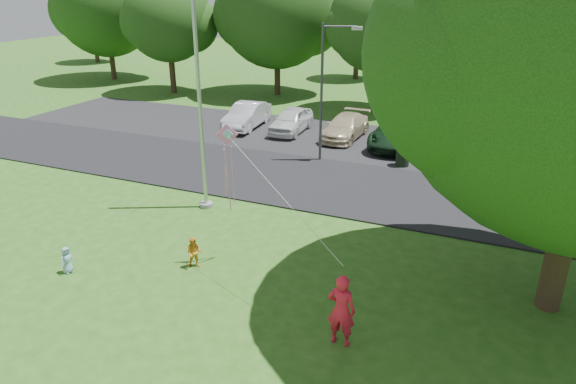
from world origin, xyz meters
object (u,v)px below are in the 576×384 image
at_px(child_yellow, 194,253).
at_px(child_blue, 67,260).
at_px(woman, 341,310).
at_px(flagpole, 199,98).
at_px(trash_can, 403,156).
at_px(kite, 229,151).
at_px(street_lamp, 327,81).

relative_size(child_yellow, child_blue, 1.17).
distance_m(woman, child_yellow, 5.35).
height_order(flagpole, trash_can, flagpole).
distance_m(trash_can, child_blue, 15.01).
height_order(flagpole, kite, flagpole).
bearing_deg(woman, kite, -29.27).
bearing_deg(street_lamp, flagpole, -128.55).
relative_size(trash_can, child_blue, 1.26).
relative_size(woman, child_blue, 2.22).
height_order(trash_can, kite, kite).
distance_m(trash_can, child_yellow, 12.11).
relative_size(street_lamp, child_blue, 7.58).
height_order(trash_can, child_blue, trash_can).
bearing_deg(flagpole, child_blue, -102.18).
xyz_separation_m(woman, kite, (-4.14, 2.35, 2.65)).
relative_size(trash_can, woman, 0.57).
height_order(flagpole, child_blue, flagpole).
bearing_deg(kite, flagpole, 102.63).
relative_size(flagpole, child_yellow, 10.23).
distance_m(child_blue, kite, 5.80).
bearing_deg(kite, child_yellow, -172.49).
xyz_separation_m(woman, child_blue, (-8.35, -0.09, -0.51)).
xyz_separation_m(flagpole, child_blue, (-1.23, -5.71, -3.75)).
distance_m(child_yellow, child_blue, 3.70).
xyz_separation_m(street_lamp, woman, (4.75, -12.56, -2.87)).
bearing_deg(flagpole, kite, -47.60).
height_order(street_lamp, trash_can, street_lamp).
bearing_deg(street_lamp, woman, -88.97).
bearing_deg(kite, trash_can, 44.83).
bearing_deg(woman, flagpole, -37.93).
bearing_deg(woman, child_blue, 0.96).
height_order(flagpole, child_yellow, flagpole).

